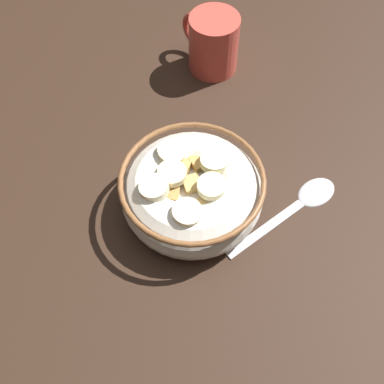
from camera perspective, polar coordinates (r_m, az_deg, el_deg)
ground_plane at (r=55.30cm, az=0.00°, el=-2.21°), size 102.05×102.05×2.00cm
cereal_bowl at (r=51.77cm, az=-0.04°, el=0.09°), size 15.37×15.37×6.52cm
spoon at (r=56.00cm, az=13.18°, el=-0.80°), size 3.74×15.70×0.80cm
coffee_mug at (r=66.11cm, az=2.43°, el=17.10°), size 9.08×6.51×7.75cm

